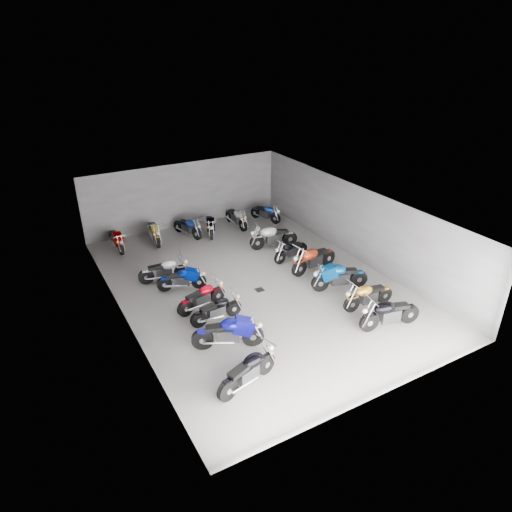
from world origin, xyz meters
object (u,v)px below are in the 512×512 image
(motorcycle_left_c, at_px, (217,309))
(motorcycle_back_d, at_px, (210,225))
(motorcycle_left_a, at_px, (248,371))
(motorcycle_back_f, at_px, (266,213))
(motorcycle_right_a, at_px, (389,313))
(motorcycle_back_e, at_px, (236,217))
(motorcycle_left_d, at_px, (202,297))
(motorcycle_back_c, at_px, (188,227))
(motorcycle_back_b, at_px, (154,232))
(motorcycle_right_d, at_px, (313,259))
(motorcycle_right_f, at_px, (273,237))
(motorcycle_back_a, at_px, (116,240))
(motorcycle_right_c, at_px, (339,276))
(motorcycle_right_b, at_px, (368,295))
(motorcycle_left_f, at_px, (164,270))
(motorcycle_right_e, at_px, (291,250))
(drain_grate, at_px, (260,290))
(motorcycle_left_e, at_px, (182,279))
(motorcycle_left_b, at_px, (229,332))

(motorcycle_left_c, height_order, motorcycle_back_d, motorcycle_back_d)
(motorcycle_left_a, distance_m, motorcycle_back_d, 10.73)
(motorcycle_left_c, bearing_deg, motorcycle_back_f, 137.49)
(motorcycle_right_a, height_order, motorcycle_back_d, motorcycle_right_a)
(motorcycle_back_e, bearing_deg, motorcycle_left_c, 57.18)
(motorcycle_back_d, bearing_deg, motorcycle_left_d, 83.00)
(motorcycle_back_c, bearing_deg, motorcycle_back_b, -22.70)
(motorcycle_right_d, relative_size, motorcycle_right_f, 1.03)
(motorcycle_back_a, bearing_deg, motorcycle_right_f, 150.12)
(motorcycle_right_c, relative_size, motorcycle_right_d, 0.95)
(motorcycle_left_a, bearing_deg, motorcycle_right_c, 102.13)
(motorcycle_right_a, bearing_deg, motorcycle_right_b, 1.25)
(motorcycle_left_f, bearing_deg, motorcycle_left_d, 24.04)
(motorcycle_back_b, bearing_deg, motorcycle_right_f, 151.63)
(motorcycle_right_e, relative_size, motorcycle_back_b, 0.88)
(motorcycle_left_a, bearing_deg, motorcycle_back_a, 169.22)
(drain_grate, height_order, motorcycle_left_e, motorcycle_left_e)
(motorcycle_right_c, relative_size, motorcycle_back_f, 1.22)
(motorcycle_left_f, distance_m, motorcycle_right_a, 8.60)
(motorcycle_back_d, bearing_deg, motorcycle_left_b, 89.15)
(motorcycle_back_b, height_order, motorcycle_back_c, motorcycle_back_b)
(motorcycle_left_c, bearing_deg, motorcycle_right_b, 68.07)
(motorcycle_left_e, xyz_separation_m, motorcycle_back_f, (6.33, 4.47, 0.00))
(motorcycle_right_d, bearing_deg, drain_grate, 88.39)
(motorcycle_back_a, bearing_deg, motorcycle_left_d, 100.47)
(motorcycle_right_b, height_order, motorcycle_right_f, motorcycle_right_f)
(drain_grate, xyz_separation_m, motorcycle_right_f, (2.42, 3.00, 0.54))
(motorcycle_right_d, height_order, motorcycle_back_d, motorcycle_right_d)
(motorcycle_back_e, bearing_deg, motorcycle_right_a, 91.44)
(motorcycle_left_c, bearing_deg, motorcycle_right_c, 84.47)
(motorcycle_left_a, xyz_separation_m, motorcycle_right_e, (5.33, 5.95, -0.07))
(motorcycle_left_b, relative_size, motorcycle_left_d, 1.09)
(drain_grate, bearing_deg, motorcycle_back_c, 94.32)
(motorcycle_left_a, bearing_deg, motorcycle_left_e, 160.88)
(motorcycle_right_d, distance_m, motorcycle_back_a, 8.90)
(motorcycle_left_a, distance_m, motorcycle_right_b, 5.81)
(motorcycle_left_b, height_order, motorcycle_back_a, motorcycle_left_b)
(motorcycle_left_a, bearing_deg, motorcycle_right_b, 88.34)
(motorcycle_right_a, bearing_deg, motorcycle_back_f, 3.86)
(motorcycle_left_a, distance_m, motorcycle_left_d, 4.27)
(motorcycle_left_e, distance_m, motorcycle_right_e, 5.00)
(motorcycle_back_a, height_order, motorcycle_back_c, motorcycle_back_a)
(motorcycle_back_b, bearing_deg, motorcycle_left_d, 94.41)
(drain_grate, relative_size, motorcycle_back_f, 0.18)
(motorcycle_back_c, xyz_separation_m, motorcycle_back_d, (1.02, -0.32, 0.01))
(motorcycle_right_c, height_order, motorcycle_back_e, motorcycle_right_c)
(motorcycle_right_a, bearing_deg, motorcycle_back_d, 22.06)
(motorcycle_back_f, bearing_deg, motorcycle_back_e, -24.30)
(motorcycle_left_f, relative_size, motorcycle_back_b, 0.94)
(motorcycle_left_d, bearing_deg, motorcycle_right_f, 111.34)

